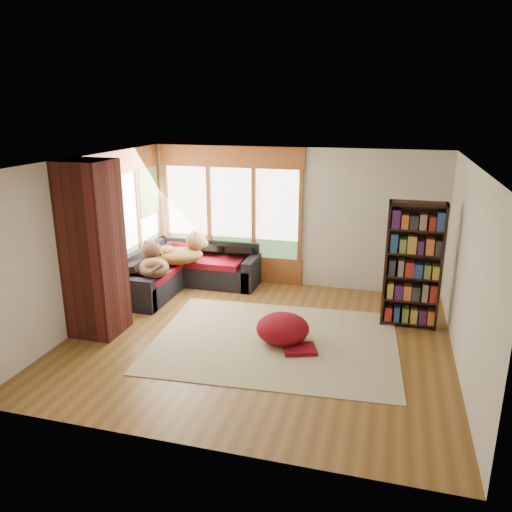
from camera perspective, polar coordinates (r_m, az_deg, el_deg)
The scene contains 17 objects.
floor at distance 7.48m, azimuth 0.21°, elevation -9.52°, with size 5.50×5.50×0.00m, color brown.
ceiling at distance 6.73m, azimuth 0.24°, elevation 10.71°, with size 5.50×5.50×0.00m, color white.
wall_back at distance 9.35m, azimuth 4.22°, elevation 4.35°, with size 5.50×0.04×2.60m, color silver.
wall_front at distance 4.78m, azimuth -7.67°, elevation -8.37°, with size 5.50×0.04×2.60m, color silver.
wall_left at distance 8.13m, azimuth -18.86°, elevation 1.54°, with size 0.04×5.00×2.60m, color silver.
wall_right at distance 6.85m, azimuth 23.05°, elevation -1.71°, with size 0.04×5.00×2.60m, color silver.
windows_back at distance 9.61m, azimuth -2.87°, elevation 5.02°, with size 2.82×0.10×1.90m.
windows_left at distance 9.08m, azimuth -14.57°, elevation 3.80°, with size 0.10×2.62×1.90m.
roller_blind at distance 9.71m, azimuth -12.18°, elevation 7.19°, with size 0.03×0.72×0.90m, color #74995C.
brick_chimney at distance 7.66m, azimuth -18.11°, elevation 0.70°, with size 0.70×0.70×2.60m, color #471914.
sectional_sofa at distance 9.45m, azimuth -8.58°, elevation -1.93°, with size 2.20×2.20×0.80m.
area_rug at distance 7.43m, azimuth 2.20°, elevation -9.66°, with size 3.51×2.68×0.01m, color silver.
bookshelf at distance 7.95m, azimuth 17.48°, elevation -1.05°, with size 0.84×0.28×1.96m.
pouf at distance 7.33m, azimuth 3.07°, elevation -8.18°, with size 0.77×0.77×0.42m, color maroon.
dog_tan at distance 9.23m, azimuth -8.38°, elevation 0.82°, with size 1.06×0.97×0.52m.
dog_brindle at distance 8.76m, azimuth -11.73°, elevation -0.40°, with size 0.88×0.98×0.48m.
throw_pillows at distance 9.43m, azimuth -8.14°, elevation 1.10°, with size 1.98×1.68×0.45m.
Camera 1 is at (1.74, -6.46, 3.33)m, focal length 35.00 mm.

